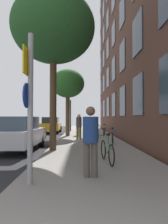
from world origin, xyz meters
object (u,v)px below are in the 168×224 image
bicycle_2 (98,132)px  pedestrian_0 (91,137)px  bicycle_1 (112,137)px  car_0 (18,133)px  bicycle_0 (107,151)px  pedestrian_1 (79,125)px  sign_post (29,99)px  pedestrian_2 (79,123)px  traffic_light (70,110)px  car_1 (51,125)px  tree_near (53,28)px  bicycle_3 (104,131)px  tree_far (68,84)px

bicycle_2 → pedestrian_0: (-0.99, -9.35, 0.61)m
bicycle_1 → car_0: bearing=-161.8°
bicycle_0 → bicycle_1: bicycle_0 is taller
pedestrian_1 → pedestrian_0: bearing=-87.4°
sign_post → pedestrian_2: sign_post is taller
traffic_light → pedestrian_1: size_ratio=2.01×
bicycle_2 → pedestrian_1: bearing=-141.7°
pedestrian_2 → car_1: (-2.90, 3.69, -0.30)m
tree_near → bicycle_3: bearing=65.2°
tree_near → bicycle_1: bearing=34.3°
traffic_light → car_1: size_ratio=0.81×
sign_post → pedestrian_1: 8.86m
tree_far → car_0: bearing=-106.4°
pedestrian_2 → pedestrian_1: bearing=-89.7°
bicycle_1 → pedestrian_0: 6.27m
sign_post → bicycle_0: 3.25m
bicycle_2 → pedestrian_0: pedestrian_0 is taller
traffic_light → pedestrian_2: (1.07, -4.76, -1.29)m
pedestrian_2 → tree_far: bearing=-144.8°
bicycle_0 → bicycle_3: bearing=83.7°
tree_near → bicycle_2: size_ratio=4.18×
tree_far → pedestrian_2: (0.91, 0.64, -3.16)m
sign_post → bicycle_3: (3.03, 11.25, -1.51)m
tree_near → car_0: tree_near is taller
traffic_light → bicycle_2: size_ratio=1.96×
traffic_light → car_1: 2.65m
bicycle_2 → pedestrian_1: (-1.37, -1.08, 0.57)m
bicycle_1 → pedestrian_0: bearing=-104.2°
bicycle_0 → car_1: 14.27m
tree_near → bicycle_3: size_ratio=4.49×
tree_far → bicycle_0: bearing=-78.4°
pedestrian_0 → pedestrian_2: bearing=91.9°
tree_far → pedestrian_1: tree_far is taller
sign_post → bicycle_3: size_ratio=2.10×
tree_far → bicycle_2: size_ratio=3.13×
bicycle_3 → pedestrian_1: 3.26m
sign_post → pedestrian_0: bearing=19.0°
car_0 → car_1: same height
tree_near → car_1: size_ratio=1.73×
bicycle_3 → car_0: bearing=-127.6°
pedestrian_1 → car_1: (-2.92, 7.02, -0.24)m
bicycle_1 → car_1: car_1 is taller
traffic_light → pedestrian_0: traffic_light is taller
bicycle_0 → bicycle_1: bearing=78.5°
bicycle_2 → car_1: 7.33m
tree_far → pedestrian_1: (0.93, -2.69, -3.22)m
tree_near → bicycle_1: tree_near is taller
bicycle_3 → car_1: bearing=137.5°
car_1 → sign_post: bearing=-83.2°
tree_near → bicycle_2: (2.49, 5.36, -5.16)m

